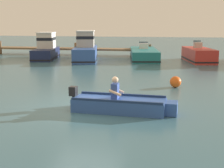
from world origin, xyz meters
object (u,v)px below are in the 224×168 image
moored_boat_navy (46,49)px  mooring_buoy (176,82)px  moored_boat_blue (86,49)px  moored_boat_red (198,55)px  rowboat_with_person (121,104)px  moored_boat_teal (144,54)px

moored_boat_navy → mooring_buoy: 15.00m
moored_boat_navy → moored_boat_blue: moored_boat_blue is taller
moored_boat_red → mooring_buoy: moored_boat_red is taller
moored_boat_red → rowboat_with_person: bearing=-102.3°
moored_boat_blue → moored_boat_teal: 4.85m
moored_boat_blue → moored_boat_teal: moored_boat_blue is taller
moored_boat_blue → moored_boat_navy: bearing=175.1°
moored_boat_navy → moored_boat_red: bearing=2.0°
moored_boat_blue → mooring_buoy: moored_boat_blue is taller
mooring_buoy → moored_boat_red: bearing=81.5°
moored_boat_teal → moored_boat_navy: bearing=-170.5°
moored_boat_teal → rowboat_with_person: bearing=-86.7°
moored_boat_teal → moored_boat_red: bearing=-12.0°
moored_boat_navy → moored_boat_red: moored_boat_navy is taller
moored_boat_navy → rowboat_with_person: bearing=-59.1°
rowboat_with_person → moored_boat_red: 15.84m
rowboat_with_person → moored_boat_red: moored_boat_red is taller
moored_boat_teal → mooring_buoy: 12.10m
moored_boat_red → mooring_buoy: bearing=-98.5°
moored_boat_blue → moored_boat_teal: bearing=20.1°
moored_boat_teal → mooring_buoy: bearing=-77.1°
moored_boat_blue → mooring_buoy: bearing=-54.4°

